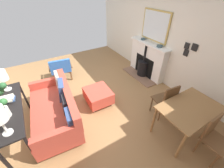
{
  "coord_description": "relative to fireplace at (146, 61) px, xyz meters",
  "views": [
    {
      "loc": [
        0.79,
        2.85,
        2.63
      ],
      "look_at": [
        -0.57,
        0.56,
        0.67
      ],
      "focal_mm": 22.65,
      "sensor_mm": 36.0,
      "label": 1
    }
  ],
  "objects": [
    {
      "name": "ground_plane",
      "position": [
        2.3,
        0.15,
        -0.5
      ],
      "size": [
        5.04,
        6.2,
        0.01
      ],
      "primitive_type": "cube",
      "color": "olive"
    },
    {
      "name": "wall_left",
      "position": [
        -0.22,
        0.15,
        0.92
      ],
      "size": [
        0.12,
        6.2,
        2.83
      ],
      "primitive_type": "cube",
      "color": "silver",
      "rests_on": "ground"
    },
    {
      "name": "fireplace",
      "position": [
        0.0,
        0.0,
        0.0
      ],
      "size": [
        0.61,
        1.46,
        1.1
      ],
      "color": "brown",
      "rests_on": "ground"
    },
    {
      "name": "mirror_over_mantel",
      "position": [
        -0.13,
        0.0,
        1.09
      ],
      "size": [
        0.04,
        0.99,
        0.84
      ],
      "color": "tan"
    },
    {
      "name": "mantel_bowl_near",
      "position": [
        -0.04,
        -0.33,
        0.64
      ],
      "size": [
        0.14,
        0.14,
        0.05
      ],
      "color": "#334C56",
      "rests_on": "fireplace"
    },
    {
      "name": "mantel_bowl_far",
      "position": [
        -0.04,
        0.38,
        0.64
      ],
      "size": [
        0.17,
        0.17,
        0.05
      ],
      "color": "#334C56",
      "rests_on": "fireplace"
    },
    {
      "name": "sofa",
      "position": [
        3.03,
        0.5,
        -0.13
      ],
      "size": [
        1.02,
        1.86,
        0.84
      ],
      "color": "#B2B2B7",
      "rests_on": "ground"
    },
    {
      "name": "ottoman",
      "position": [
        1.99,
        0.45,
        -0.25
      ],
      "size": [
        0.63,
        0.69,
        0.39
      ],
      "color": "#B2B2B7",
      "rests_on": "ground"
    },
    {
      "name": "armchair_accent",
      "position": [
        2.5,
        -1.13,
        -0.06
      ],
      "size": [
        0.74,
        0.65,
        0.76
      ],
      "color": "brown",
      "rests_on": "ground"
    },
    {
      "name": "console_table",
      "position": [
        3.78,
        0.51,
        0.2
      ],
      "size": [
        0.43,
        1.62,
        0.78
      ],
      "color": "black",
      "rests_on": "ground"
    },
    {
      "name": "table_lamp_near_end",
      "position": [
        3.78,
        -0.1,
        0.62
      ],
      "size": [
        0.23,
        0.23,
        0.44
      ],
      "color": "white",
      "rests_on": "console_table"
    },
    {
      "name": "book_stack",
      "position": [
        3.78,
        0.3,
        0.34
      ],
      "size": [
        0.26,
        0.23,
        0.09
      ],
      "color": "#38517F",
      "rests_on": "console_table"
    },
    {
      "name": "dining_table",
      "position": [
        0.89,
        2.15,
        0.15
      ],
      "size": [
        1.15,
        0.75,
        0.73
      ],
      "color": "olive",
      "rests_on": "ground"
    },
    {
      "name": "dining_chair_near_fireplace",
      "position": [
        0.9,
        1.65,
        0.04
      ],
      "size": [
        0.45,
        0.45,
        0.91
      ],
      "color": "brown",
      "rests_on": "ground"
    },
    {
      "name": "dining_chair_by_back_wall",
      "position": [
        0.89,
        2.66,
        0.02
      ],
      "size": [
        0.4,
        0.4,
        0.88
      ],
      "color": "brown",
      "rests_on": "ground"
    },
    {
      "name": "photo_gallery_row",
      "position": [
        -0.14,
        1.18,
        0.82
      ],
      "size": [
        0.02,
        0.32,
        0.36
      ],
      "color": "black"
    }
  ]
}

